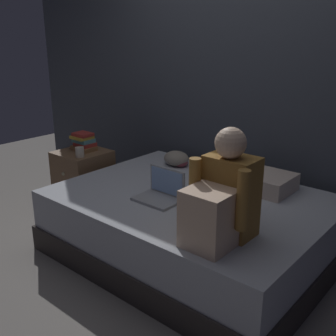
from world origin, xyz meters
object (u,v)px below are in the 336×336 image
at_px(laptop, 161,192).
at_px(nightstand, 84,181).
at_px(person_sitting, 222,199).
at_px(clothes_pile, 177,159).
at_px(pillow, 256,179).
at_px(mug, 80,152).
at_px(book_stack, 84,142).
at_px(bed, 191,225).

bearing_deg(laptop, nightstand, 169.63).
xyz_separation_m(person_sitting, clothes_pile, (-1.06, 0.90, -0.19)).
bearing_deg(clothes_pile, person_sitting, -40.11).
xyz_separation_m(person_sitting, laptop, (-0.65, 0.21, -0.20)).
xyz_separation_m(nightstand, pillow, (1.58, 0.44, 0.27)).
height_order(nightstand, laptop, laptop).
distance_m(laptop, clothes_pile, 0.80).
distance_m(laptop, mug, 1.06).
height_order(laptop, clothes_pile, laptop).
xyz_separation_m(laptop, pillow, (0.40, 0.66, 0.01)).
bearing_deg(laptop, mug, 174.76).
relative_size(person_sitting, book_stack, 2.90).
bearing_deg(person_sitting, mug, 169.88).
relative_size(nightstand, person_sitting, 0.89).
bearing_deg(bed, book_stack, 177.74).
distance_m(bed, nightstand, 1.30).
xyz_separation_m(laptop, book_stack, (-1.20, 0.26, 0.11)).
bearing_deg(pillow, book_stack, -166.07).
relative_size(nightstand, book_stack, 2.58).
bearing_deg(mug, pillow, 21.18).
distance_m(person_sitting, clothes_pile, 1.40).
bearing_deg(laptop, bed, 60.76).
bearing_deg(book_stack, nightstand, -63.91).
distance_m(nightstand, pillow, 1.66).
distance_m(nightstand, clothes_pile, 0.94).
height_order(book_stack, mug, book_stack).
relative_size(bed, clothes_pile, 8.30).
distance_m(pillow, mug, 1.56).
distance_m(bed, book_stack, 1.39).
xyz_separation_m(bed, mug, (-1.17, -0.11, 0.38)).
bearing_deg(mug, person_sitting, -10.12).
bearing_deg(person_sitting, clothes_pile, 139.89).
relative_size(bed, book_stack, 8.86).
bearing_deg(clothes_pile, bed, -42.13).
bearing_deg(clothes_pile, mug, -137.20).
height_order(laptop, mug, laptop).
distance_m(book_stack, mug, 0.23).
relative_size(laptop, book_stack, 1.42).
distance_m(laptop, pillow, 0.77).
bearing_deg(nightstand, clothes_pile, 31.54).
distance_m(nightstand, mug, 0.38).
height_order(laptop, pillow, laptop).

